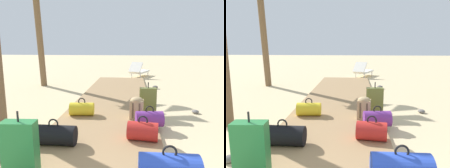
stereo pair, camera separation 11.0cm
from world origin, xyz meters
The scene contains 14 objects.
ground_plane centered at (0.00, 3.85, 0.00)m, with size 60.00×60.00×0.00m, color #D1BA8C.
boardwalk centered at (0.00, 4.81, 0.04)m, with size 2.07×9.62×0.08m, color #9E7A51.
backpack_tan centered at (0.64, 3.79, 0.33)m, with size 0.31×0.29×0.48m.
duffel_bag_red centered at (0.72, 2.74, 0.24)m, with size 0.53×0.37×0.42m.
suitcase_green centered at (-0.79, 1.64, 0.42)m, with size 0.42×0.21×0.80m.
duffel_bag_black centered at (-0.68, 2.45, 0.24)m, with size 0.70×0.32×0.43m.
duffel_bag_yellow centered at (-0.58, 3.90, 0.23)m, with size 0.55×0.32×0.40m.
suitcase_olive centered at (0.90, 4.22, 0.38)m, with size 0.39×0.18×0.72m.
duffel_bag_purple centered at (0.87, 3.36, 0.23)m, with size 0.55×0.36×0.41m.
lounge_chair centered at (0.87, 10.50, 0.33)m, with size 1.16×1.65×0.79m.
rock_left_mid centered at (-1.32, 2.01, 0.05)m, with size 0.17×0.14×0.11m, color #5B5651.
rock_right_mid centered at (2.07, 4.53, 0.04)m, with size 0.17×0.16×0.09m, color slate.
rock_right_near centered at (1.40, 7.45, 0.06)m, with size 0.19×0.22×0.12m, color #5B5651.
rock_left_far centered at (-1.71, 2.99, 0.08)m, with size 0.25×0.18×0.16m, color #5B5651.
Camera 2 is at (0.43, -0.65, 1.64)m, focal length 34.41 mm.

